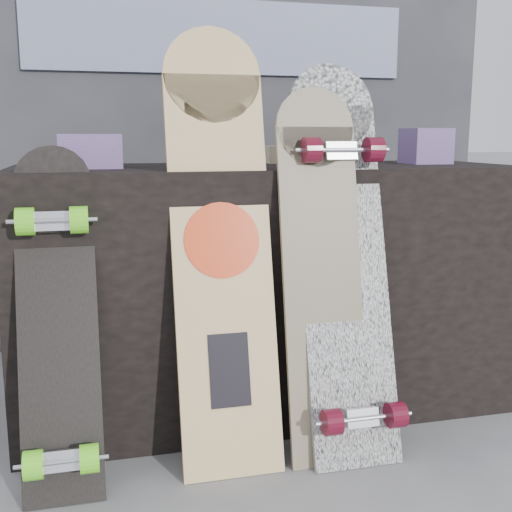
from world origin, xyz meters
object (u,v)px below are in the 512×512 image
object	(u,v)px
vendor_table	(267,287)
skateboard_dark	(57,316)
longboard_cascadia	(344,253)
longboard_celtic	(321,263)
longboard_geisha	(221,234)

from	to	relation	value
vendor_table	skateboard_dark	distance (m)	0.75
longboard_cascadia	longboard_celtic	bearing A→B (deg)	-172.53
longboard_cascadia	skateboard_dark	world-z (taller)	longboard_cascadia
longboard_geisha	vendor_table	bearing A→B (deg)	55.03
longboard_celtic	longboard_cascadia	distance (m)	0.07
longboard_geisha	longboard_celtic	size ratio (longest dim) A/B	1.16
longboard_celtic	longboard_cascadia	world-z (taller)	longboard_cascadia
longboard_celtic	longboard_cascadia	xyz separation A→B (m)	(0.07, 0.01, 0.02)
vendor_table	skateboard_dark	xyz separation A→B (m)	(-0.65, -0.36, 0.05)
vendor_table	longboard_celtic	distance (m)	0.40
longboard_geisha	longboard_cascadia	bearing A→B (deg)	-7.56
longboard_geisha	skateboard_dark	size ratio (longest dim) A/B	1.37
longboard_cascadia	vendor_table	bearing A→B (deg)	109.22
skateboard_dark	longboard_cascadia	bearing A→B (deg)	0.62
vendor_table	longboard_celtic	xyz separation A→B (m)	(0.05, -0.36, 0.15)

